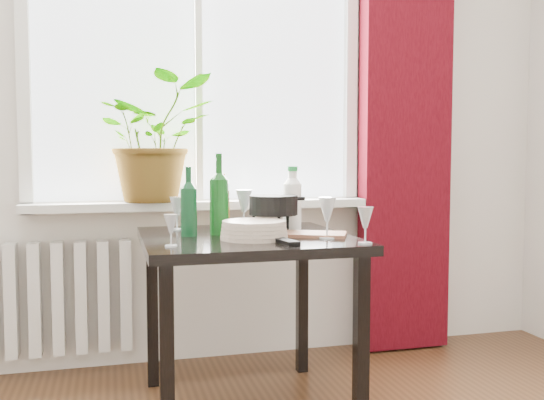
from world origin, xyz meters
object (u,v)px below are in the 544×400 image
object	(u,v)px
bottle_amber	(223,200)
tv_remote	(285,241)
wine_bottle_left	(189,201)
wineglass_far_right	(365,225)
radiator	(47,299)
table	(246,257)
potted_plant	(155,139)
fondue_pot	(273,214)
wineglass_back_left	(177,213)
cleaning_bottle	(292,197)
cutting_board	(315,234)
wineglass_front_left	(171,230)
wineglass_back_center	(244,208)
wineglass_front_right	(327,217)
wine_bottle_right	(219,193)
plate_stack	(254,230)

from	to	relation	value
bottle_amber	tv_remote	xyz separation A→B (m)	(0.13, -0.59, -0.12)
wine_bottle_left	wineglass_far_right	distance (m)	0.74
radiator	table	size ratio (longest dim) A/B	0.94
potted_plant	bottle_amber	size ratio (longest dim) A/B	2.45
potted_plant	fondue_pot	xyz separation A→B (m)	(0.46, -0.55, -0.34)
wineglass_back_left	potted_plant	bearing A→B (deg)	101.38
cleaning_bottle	cutting_board	size ratio (longest dim) A/B	1.12
table	wineglass_front_left	bearing A→B (deg)	-143.07
table	wineglass_back_center	distance (m)	0.31
radiator	wine_bottle_left	bearing A→B (deg)	-43.55
wineglass_front_right	wineglass_back_left	world-z (taller)	wineglass_front_right
cleaning_bottle	wineglass_front_left	distance (m)	0.72
wine_bottle_right	wineglass_front_right	size ratio (longest dim) A/B	2.04
wineglass_front_left	plate_stack	bearing A→B (deg)	20.43
wineglass_back_left	wineglass_front_left	xyz separation A→B (m)	(-0.08, -0.51, -0.02)
wineglass_front_left	wineglass_front_right	bearing A→B (deg)	6.15
wineglass_front_right	tv_remote	bearing A→B (deg)	-154.89
tv_remote	wineglass_front_right	bearing A→B (deg)	15.20
cutting_board	plate_stack	bearing A→B (deg)	-173.48
fondue_pot	wineglass_back_left	bearing A→B (deg)	162.19
fondue_pot	tv_remote	world-z (taller)	fondue_pot
cleaning_bottle	cutting_board	xyz separation A→B (m)	(0.02, -0.26, -0.14)
wineglass_back_center	fondue_pot	size ratio (longest dim) A/B	0.76
table	tv_remote	world-z (taller)	tv_remote
wineglass_far_right	wineglass_back_left	bearing A→B (deg)	135.61
cutting_board	potted_plant	bearing A→B (deg)	130.81
wineglass_front_right	cutting_board	size ratio (longest dim) A/B	0.66
cleaning_bottle	wineglass_front_left	xyz separation A→B (m)	(-0.59, -0.42, -0.08)
bottle_amber	wineglass_front_left	world-z (taller)	bottle_amber
wine_bottle_left	fondue_pot	world-z (taller)	wine_bottle_left
wine_bottle_left	wineglass_front_left	bearing A→B (deg)	-109.23
wine_bottle_left	wineglass_far_right	world-z (taller)	wine_bottle_left
radiator	table	distance (m)	1.09
radiator	tv_remote	xyz separation A→B (m)	(0.94, -0.91, 0.37)
radiator	wine_bottle_right	xyz separation A→B (m)	(0.75, -0.57, 0.53)
wineglass_far_right	wineglass_back_left	size ratio (longest dim) A/B	0.94
plate_stack	fondue_pot	size ratio (longest dim) A/B	1.12
wineglass_back_left	fondue_pot	bearing A→B (deg)	-27.93
table	wineglass_back_left	xyz separation A→B (m)	(-0.26, 0.26, 0.17)
wine_bottle_right	plate_stack	world-z (taller)	wine_bottle_right
potted_plant	plate_stack	size ratio (longest dim) A/B	2.32
wineglass_front_right	plate_stack	world-z (taller)	wineglass_front_right
cleaning_bottle	bottle_amber	bearing A→B (deg)	153.87
bottle_amber	wineglass_front_right	world-z (taller)	bottle_amber
plate_stack	cutting_board	size ratio (longest dim) A/B	1.05
table	plate_stack	bearing A→B (deg)	-87.48
wineglass_far_right	fondue_pot	size ratio (longest dim) A/B	0.60
radiator	cleaning_bottle	bearing A→B (deg)	-22.84
table	wine_bottle_right	bearing A→B (deg)	149.17
wine_bottle_right	table	bearing A→B (deg)	-30.83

